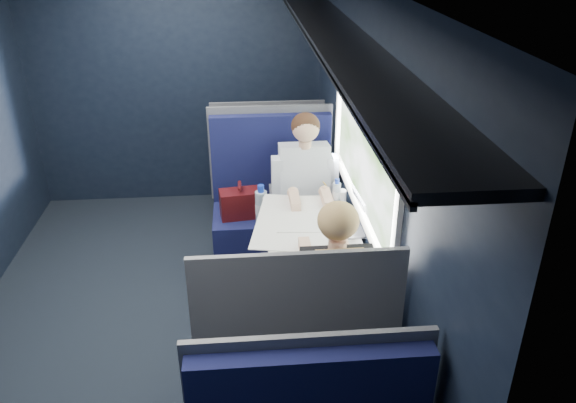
{
  "coord_description": "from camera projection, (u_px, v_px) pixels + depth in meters",
  "views": [
    {
      "loc": [
        0.61,
        -3.31,
        2.63
      ],
      "look_at": [
        0.9,
        0.0,
        0.95
      ],
      "focal_mm": 35.0,
      "sensor_mm": 36.0,
      "label": 1
    }
  ],
  "objects": [
    {
      "name": "seat_row_front",
      "position": [
        267.0,
        169.0,
        5.56
      ],
      "size": [
        1.04,
        0.51,
        1.16
      ],
      "color": "#0C0E34",
      "rests_on": "ground"
    },
    {
      "name": "seat_bay_near",
      "position": [
        272.0,
        211.0,
        4.73
      ],
      "size": [
        1.04,
        0.62,
        1.26
      ],
      "color": "#0C0E34",
      "rests_on": "ground"
    },
    {
      "name": "laptop",
      "position": [
        351.0,
        218.0,
        3.81
      ],
      "size": [
        0.27,
        0.35,
        0.25
      ],
      "color": "silver",
      "rests_on": "table"
    },
    {
      "name": "ground",
      "position": [
        165.0,
        323.0,
        4.08
      ],
      "size": [
        2.8,
        4.2,
        0.01
      ],
      "primitive_type": "cube",
      "color": "black"
    },
    {
      "name": "seat_bay_far",
      "position": [
        293.0,
        355.0,
        3.18
      ],
      "size": [
        1.04,
        0.62,
        1.26
      ],
      "color": "#0C0E34",
      "rests_on": "ground"
    },
    {
      "name": "woman",
      "position": [
        333.0,
        290.0,
        3.21
      ],
      "size": [
        0.53,
        0.56,
        1.32
      ],
      "color": "black",
      "rests_on": "ground"
    },
    {
      "name": "table",
      "position": [
        307.0,
        238.0,
        3.86
      ],
      "size": [
        0.62,
        1.0,
        0.74
      ],
      "color": "#54565E",
      "rests_on": "ground"
    },
    {
      "name": "papers",
      "position": [
        297.0,
        221.0,
        3.91
      ],
      "size": [
        0.69,
        0.89,
        0.01
      ],
      "primitive_type": "cube",
      "rotation": [
        0.0,
        0.0,
        -0.18
      ],
      "color": "white",
      "rests_on": "table"
    },
    {
      "name": "man",
      "position": [
        305.0,
        187.0,
        4.46
      ],
      "size": [
        0.53,
        0.56,
        1.32
      ],
      "color": "black",
      "rests_on": "ground"
    },
    {
      "name": "room_shell",
      "position": [
        145.0,
        130.0,
        3.42
      ],
      "size": [
        3.0,
        4.4,
        2.4
      ],
      "color": "black",
      "rests_on": "ground"
    },
    {
      "name": "cup",
      "position": [
        341.0,
        196.0,
        4.16
      ],
      "size": [
        0.07,
        0.07,
        0.09
      ],
      "primitive_type": "cylinder",
      "color": "white",
      "rests_on": "table"
    },
    {
      "name": "bottle_small",
      "position": [
        337.0,
        193.0,
        4.12
      ],
      "size": [
        0.06,
        0.06,
        0.2
      ],
      "color": "silver",
      "rests_on": "table"
    }
  ]
}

